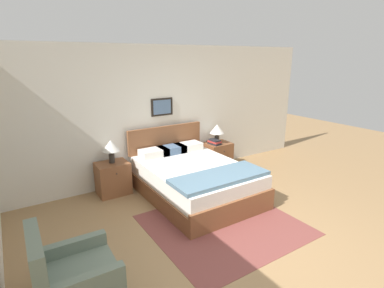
{
  "coord_description": "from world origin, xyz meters",
  "views": [
    {
      "loc": [
        -2.44,
        -2.32,
        2.37
      ],
      "look_at": [
        0.07,
        1.58,
        1.02
      ],
      "focal_mm": 28.0,
      "sensor_mm": 36.0,
      "label": 1
    }
  ],
  "objects_px": {
    "bed": "(194,179)",
    "nightstand_by_door": "(218,156)",
    "nightstand_near_window": "(113,178)",
    "table_lamp_by_door": "(217,130)",
    "table_lamp_near_window": "(111,147)",
    "armchair": "(72,281)"
  },
  "relations": [
    {
      "from": "bed",
      "to": "nightstand_by_door",
      "type": "height_order",
      "value": "bed"
    },
    {
      "from": "nightstand_near_window",
      "to": "table_lamp_by_door",
      "type": "bearing_deg",
      "value": 0.47
    },
    {
      "from": "nightstand_by_door",
      "to": "table_lamp_near_window",
      "type": "xyz_separation_m",
      "value": [
        -2.34,
        0.02,
        0.59
      ]
    },
    {
      "from": "bed",
      "to": "table_lamp_near_window",
      "type": "distance_m",
      "value": 1.56
    },
    {
      "from": "armchair",
      "to": "nightstand_near_window",
      "type": "relative_size",
      "value": 1.49
    },
    {
      "from": "bed",
      "to": "armchair",
      "type": "height_order",
      "value": "bed"
    },
    {
      "from": "nightstand_near_window",
      "to": "table_lamp_by_door",
      "type": "height_order",
      "value": "table_lamp_by_door"
    },
    {
      "from": "armchair",
      "to": "nightstand_by_door",
      "type": "xyz_separation_m",
      "value": [
        3.51,
        2.26,
        0.01
      ]
    },
    {
      "from": "nightstand_near_window",
      "to": "armchair",
      "type": "bearing_deg",
      "value": -117.24
    },
    {
      "from": "armchair",
      "to": "table_lamp_near_window",
      "type": "height_order",
      "value": "table_lamp_near_window"
    },
    {
      "from": "table_lamp_by_door",
      "to": "table_lamp_near_window",
      "type": "bearing_deg",
      "value": 180.0
    },
    {
      "from": "nightstand_by_door",
      "to": "table_lamp_near_window",
      "type": "height_order",
      "value": "table_lamp_near_window"
    },
    {
      "from": "nightstand_near_window",
      "to": "table_lamp_near_window",
      "type": "xyz_separation_m",
      "value": [
        0.01,
        0.02,
        0.59
      ]
    },
    {
      "from": "table_lamp_by_door",
      "to": "nightstand_by_door",
      "type": "bearing_deg",
      "value": -46.47
    },
    {
      "from": "nightstand_by_door",
      "to": "table_lamp_near_window",
      "type": "distance_m",
      "value": 2.41
    },
    {
      "from": "armchair",
      "to": "nightstand_near_window",
      "type": "height_order",
      "value": "armchair"
    },
    {
      "from": "nightstand_by_door",
      "to": "armchair",
      "type": "bearing_deg",
      "value": -147.22
    },
    {
      "from": "armchair",
      "to": "table_lamp_by_door",
      "type": "distance_m",
      "value": 4.21
    },
    {
      "from": "bed",
      "to": "table_lamp_near_window",
      "type": "relative_size",
      "value": 5.34
    },
    {
      "from": "table_lamp_by_door",
      "to": "bed",
      "type": "bearing_deg",
      "value": -142.74
    },
    {
      "from": "armchair",
      "to": "table_lamp_near_window",
      "type": "xyz_separation_m",
      "value": [
        1.17,
        2.28,
        0.6
      ]
    },
    {
      "from": "armchair",
      "to": "bed",
      "type": "bearing_deg",
      "value": 122.24
    }
  ]
}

